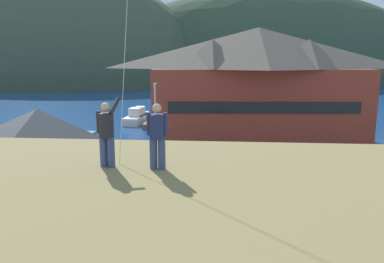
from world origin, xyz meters
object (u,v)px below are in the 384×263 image
object	(u,v)px
parked_car_back_row_right	(148,171)
parked_car_front_row_red	(359,178)
parked_car_mid_row_far	(248,198)
parking_light_pole	(155,119)
person_kite_flyer	(107,132)
moored_boat_wharfside	(141,116)
person_companion	(157,134)
storage_shed_waterside	(204,115)
parked_car_corner_spot	(350,201)
parked_car_lone_by_shed	(248,167)
moored_boat_inner_slip	(137,118)
parked_car_mid_row_center	(91,198)
wharf_dock	(162,121)
storage_shed_near_lot	(40,150)
harbor_lodge	(257,82)
moored_boat_outer_mooring	(184,119)

from	to	relation	value
parked_car_back_row_right	parked_car_front_row_red	size ratio (longest dim) A/B	1.02
parked_car_mid_row_far	parking_light_pole	size ratio (longest dim) A/B	0.64
parked_car_front_row_red	person_kite_flyer	world-z (taller)	person_kite_flyer
moored_boat_wharfside	parked_car_front_row_red	size ratio (longest dim) A/B	1.34
parked_car_back_row_right	person_companion	xyz separation A→B (m)	(3.54, -16.04, 5.96)
storage_shed_waterside	moored_boat_wharfside	bearing A→B (deg)	131.54
parked_car_mid_row_far	parking_light_pole	bearing A→B (deg)	126.29
parked_car_corner_spot	parked_car_front_row_red	world-z (taller)	same
parked_car_lone_by_shed	parked_car_front_row_red	bearing A→B (deg)	-15.31
storage_shed_waterside	moored_boat_inner_slip	xyz separation A→B (m)	(-9.80, 9.40, -1.93)
storage_shed_waterside	person_companion	distance (m)	32.97
parked_car_mid_row_far	parked_car_front_row_red	bearing A→B (deg)	30.36
parked_car_back_row_right	parked_car_lone_by_shed	bearing A→B (deg)	13.76
parking_light_pole	person_kite_flyer	world-z (taller)	person_kite_flyer
storage_shed_waterside	parked_car_corner_spot	size ratio (longest dim) A/B	1.44
parked_car_corner_spot	parked_car_mid_row_center	world-z (taller)	same
parked_car_corner_spot	person_kite_flyer	bearing A→B (deg)	-132.44
person_companion	wharf_dock	bearing A→B (deg)	99.17
parked_car_front_row_red	person_companion	world-z (taller)	person_companion
parked_car_back_row_right	parking_light_pole	world-z (taller)	parking_light_pole
parked_car_lone_by_shed	parked_car_mid_row_far	bearing A→B (deg)	-92.97
storage_shed_waterside	person_kite_flyer	size ratio (longest dim) A/B	3.32
parking_light_pole	parked_car_front_row_red	bearing A→B (deg)	-19.25
moored_boat_wharfside	parked_car_corner_spot	distance (m)	37.29
parked_car_lone_by_shed	parked_car_mid_row_center	distance (m)	11.75
person_kite_flyer	person_companion	xyz separation A→B (m)	(1.39, -0.12, -0.02)
storage_shed_near_lot	wharf_dock	xyz separation A→B (m)	(3.59, 28.02, -2.60)
parked_car_mid_row_center	moored_boat_wharfside	bearing A→B (deg)	97.32
harbor_lodge	storage_shed_near_lot	xyz separation A→B (m)	(-15.60, -17.09, -3.42)
storage_shed_waterside	person_companion	world-z (taller)	person_companion
storage_shed_waterside	wharf_dock	xyz separation A→B (m)	(-6.38, 9.54, -2.30)
moored_boat_outer_mooring	parking_light_pole	xyz separation A→B (m)	(-0.26, -20.45, 3.32)
person_companion	moored_boat_outer_mooring	bearing A→B (deg)	94.92
parked_car_back_row_right	moored_boat_inner_slip	bearing A→B (deg)	104.41
moored_boat_outer_mooring	person_kite_flyer	world-z (taller)	person_kite_flyer
parked_car_mid_row_far	person_kite_flyer	size ratio (longest dim) A/B	2.33
harbor_lodge	parked_car_lone_by_shed	size ratio (longest dim) A/B	5.41
parked_car_corner_spot	parked_car_front_row_red	size ratio (longest dim) A/B	1.01
harbor_lodge	moored_boat_wharfside	world-z (taller)	harbor_lodge
parking_light_pole	person_companion	xyz separation A→B (m)	(3.81, -20.89, 2.98)
parked_car_lone_by_shed	parked_car_front_row_red	distance (m)	7.53
wharf_dock	parked_car_mid_row_center	bearing A→B (deg)	-88.15
parked_car_mid_row_far	wharf_dock	bearing A→B (deg)	107.98
storage_shed_waterside	parked_car_mid_row_center	xyz separation A→B (m)	(-5.36, -22.05, -1.59)
harbor_lodge	parked_car_mid_row_far	bearing A→B (deg)	-95.69
moored_boat_wharfside	harbor_lodge	bearing A→B (deg)	-38.75
moored_boat_outer_mooring	moored_boat_inner_slip	xyz separation A→B (m)	(-6.68, 0.74, 0.00)
storage_shed_waterside	parked_car_mid_row_center	distance (m)	22.75
parked_car_lone_by_shed	parked_car_mid_row_center	size ratio (longest dim) A/B	0.99
harbor_lodge	moored_boat_inner_slip	world-z (taller)	harbor_lodge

